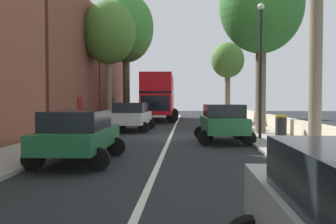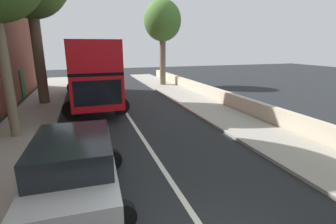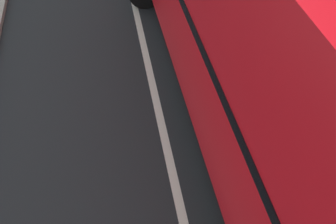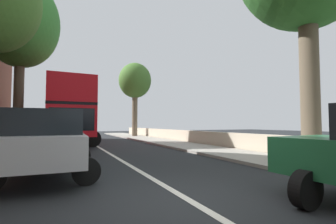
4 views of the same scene
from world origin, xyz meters
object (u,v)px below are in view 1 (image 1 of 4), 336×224
at_px(double_decker_bus, 159,95).
at_px(street_tree_right_3, 261,6).
at_px(street_tree_left_4, 126,29).
at_px(parked_car_silver_left_1, 132,115).
at_px(lamppost_right, 261,60).
at_px(litter_bin_right, 281,127).
at_px(street_tree_right_1, 228,61).
at_px(street_tree_left_2, 109,33).
at_px(parked_car_green_right_3, 223,121).
at_px(parked_car_green_left_0, 78,133).

xyz_separation_m(double_decker_bus, street_tree_right_3, (6.53, -14.01, 4.58)).
height_order(street_tree_right_3, street_tree_left_4, street_tree_left_4).
distance_m(parked_car_silver_left_1, lamppost_right, 8.94).
xyz_separation_m(double_decker_bus, litter_bin_right, (7.00, -16.60, -1.69)).
xyz_separation_m(street_tree_right_1, street_tree_left_4, (-9.89, -5.26, 2.52)).
xyz_separation_m(street_tree_right_3, lamppost_right, (-0.53, -2.70, -3.13)).
height_order(street_tree_right_1, street_tree_left_2, street_tree_left_2).
bearing_deg(street_tree_left_4, street_tree_right_3, -56.22).
distance_m(street_tree_right_1, litter_bin_right, 22.81).
bearing_deg(parked_car_silver_left_1, street_tree_right_3, -17.91).
relative_size(street_tree_right_3, litter_bin_right, 8.67).
bearing_deg(litter_bin_right, parked_car_green_right_3, -163.87).
bearing_deg(parked_car_silver_left_1, parked_car_green_right_3, -49.05).
height_order(double_decker_bus, street_tree_right_1, street_tree_right_1).
bearing_deg(double_decker_bus, street_tree_left_2, -118.32).
bearing_deg(double_decker_bus, street_tree_left_4, 173.63).
bearing_deg(parked_car_green_right_3, double_decker_bus, 103.57).
relative_size(parked_car_silver_left_1, street_tree_right_1, 0.58).
height_order(double_decker_bus, street_tree_left_2, street_tree_left_2).
height_order(parked_car_green_right_3, lamppost_right, lamppost_right).
bearing_deg(parked_car_green_left_0, street_tree_left_2, 98.48).
distance_m(parked_car_green_left_0, lamppost_right, 9.81).
distance_m(parked_car_silver_left_1, street_tree_left_2, 8.46).
bearing_deg(street_tree_right_1, lamppost_right, -92.10).
height_order(parked_car_green_right_3, litter_bin_right, parked_car_green_right_3).
distance_m(double_decker_bus, parked_car_green_right_3, 17.96).
xyz_separation_m(parked_car_green_right_3, street_tree_right_3, (2.33, 3.40, 5.96)).
distance_m(double_decker_bus, street_tree_right_1, 9.52).
bearing_deg(street_tree_right_3, street_tree_left_4, 123.78).
bearing_deg(parked_car_green_right_3, street_tree_left_4, 112.28).
bearing_deg(street_tree_right_1, double_decker_bus, -140.58).
xyz_separation_m(street_tree_left_4, lamppost_right, (9.07, -17.05, -4.63)).
xyz_separation_m(street_tree_right_3, street_tree_left_4, (-9.60, 14.35, 1.51)).
distance_m(street_tree_right_1, street_tree_left_4, 11.48).
bearing_deg(parked_car_green_right_3, street_tree_left_2, 123.87).
bearing_deg(parked_car_silver_left_1, street_tree_left_4, 100.72).
bearing_deg(parked_car_green_left_0, lamppost_right, 43.51).
relative_size(parked_car_green_left_0, street_tree_left_4, 0.39).
bearing_deg(double_decker_bus, litter_bin_right, -67.13).
xyz_separation_m(double_decker_bus, parked_car_green_left_0, (-0.80, -23.17, -1.43)).
bearing_deg(double_decker_bus, parked_car_green_left_0, -91.98).
bearing_deg(street_tree_left_2, parked_car_green_left_0, -81.52).
height_order(parked_car_green_left_0, litter_bin_right, parked_car_green_left_0).
bearing_deg(street_tree_right_3, street_tree_right_1, 89.15).
xyz_separation_m(parked_car_green_left_0, street_tree_left_2, (-2.53, 16.98, 6.01)).
distance_m(parked_car_green_left_0, street_tree_right_1, 30.18).
distance_m(lamppost_right, litter_bin_right, 3.29).
bearing_deg(street_tree_right_3, parked_car_green_right_3, -124.38).
relative_size(double_decker_bus, street_tree_left_2, 1.23).
xyz_separation_m(street_tree_right_1, litter_bin_right, (0.18, -22.20, -5.25)).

